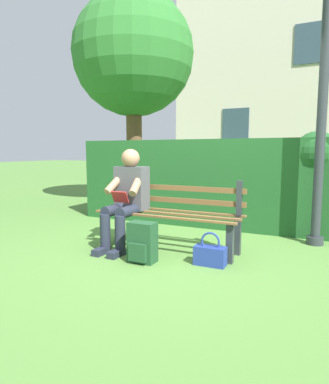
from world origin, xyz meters
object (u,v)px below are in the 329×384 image
Objects in this scene: person_seated at (127,196)px; lamp_post at (324,71)px; park_bench at (171,214)px; handbag at (210,255)px; backpack at (142,243)px; tree at (130,60)px.

person_seated is 2.72m from lamp_post.
park_bench is 1.46× the size of person_seated.
park_bench is at bearing -31.37° from handbag.
park_bench is 2.43m from lamp_post.
handbag is (-0.66, -0.21, -0.10)m from backpack.
backpack is at bearing 17.27° from handbag.
lamp_post is at bearing -125.58° from handbag.
person_seated reaches higher than backpack.
person_seated is 0.26× the size of tree.
tree is at bearing -28.10° from lamp_post.
lamp_post reaches higher than backpack.
tree reaches higher than park_bench.
backpack is at bearing 137.08° from person_seated.
handbag is 0.10× the size of lamp_post.
handbag is at bearing 169.49° from person_seated.
park_bench is at bearing -95.54° from backpack.
tree reaches higher than person_seated.
park_bench is at bearing 128.13° from tree.
person_seated is at bearing 120.36° from tree.
lamp_post is at bearing -136.68° from backpack.
lamp_post is (-1.53, -0.92, 1.65)m from park_bench.
backpack is (-0.44, 0.41, -0.41)m from person_seated.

